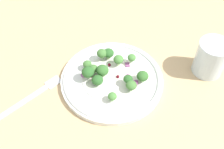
# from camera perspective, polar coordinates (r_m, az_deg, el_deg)

# --- Properties ---
(ground_plane) EXTENTS (1.80, 1.80, 0.02)m
(ground_plane) POSITION_cam_1_polar(r_m,az_deg,el_deg) (0.67, 1.52, -3.47)
(ground_plane) COLOR tan
(plate) EXTENTS (0.24, 0.24, 0.02)m
(plate) POSITION_cam_1_polar(r_m,az_deg,el_deg) (0.67, 0.00, -0.99)
(plate) COLOR white
(plate) RESTS_ON ground_plane
(dressing_pool) EXTENTS (0.14, 0.14, 0.00)m
(dressing_pool) POSITION_cam_1_polar(r_m,az_deg,el_deg) (0.67, 0.00, -0.76)
(dressing_pool) COLOR white
(dressing_pool) RESTS_ON plate
(broccoli_floret_0) EXTENTS (0.02, 0.02, 0.02)m
(broccoli_floret_0) POSITION_cam_1_polar(r_m,az_deg,el_deg) (0.68, -4.97, 2.05)
(broccoli_floret_0) COLOR #8EB77A
(broccoli_floret_0) RESTS_ON plate
(broccoli_floret_1) EXTENTS (0.03, 0.03, 0.03)m
(broccoli_floret_1) POSITION_cam_1_polar(r_m,az_deg,el_deg) (0.65, -2.92, -0.98)
(broccoli_floret_1) COLOR #8EB77A
(broccoli_floret_1) RESTS_ON plate
(broccoli_floret_2) EXTENTS (0.02, 0.02, 0.02)m
(broccoli_floret_2) POSITION_cam_1_polar(r_m,az_deg,el_deg) (0.69, 3.97, 3.35)
(broccoli_floret_2) COLOR #9EC684
(broccoli_floret_2) RESTS_ON plate
(broccoli_floret_3) EXTENTS (0.02, 0.02, 0.02)m
(broccoli_floret_3) POSITION_cam_1_polar(r_m,az_deg,el_deg) (0.67, -3.75, 1.16)
(broccoli_floret_3) COLOR #8EB77A
(broccoli_floret_3) RESTS_ON plate
(broccoli_floret_4) EXTENTS (0.02, 0.02, 0.02)m
(broccoli_floret_4) POSITION_cam_1_polar(r_m,az_deg,el_deg) (0.64, 3.22, -0.94)
(broccoli_floret_4) COLOR #ADD18E
(broccoli_floret_4) RESTS_ON plate
(broccoli_floret_5) EXTENTS (0.03, 0.03, 0.03)m
(broccoli_floret_5) POSITION_cam_1_polar(r_m,az_deg,el_deg) (0.69, -0.72, 4.28)
(broccoli_floret_5) COLOR #ADD18E
(broccoli_floret_5) RESTS_ON plate
(broccoli_floret_6) EXTENTS (0.02, 0.02, 0.02)m
(broccoli_floret_6) POSITION_cam_1_polar(r_m,az_deg,el_deg) (0.63, 3.87, -2.19)
(broccoli_floret_6) COLOR #8EB77A
(broccoli_floret_6) RESTS_ON plate
(broccoli_floret_7) EXTENTS (0.03, 0.03, 0.03)m
(broccoli_floret_7) POSITION_cam_1_polar(r_m,az_deg,el_deg) (0.65, -4.84, 0.45)
(broccoli_floret_7) COLOR #8EB77A
(broccoli_floret_7) RESTS_ON plate
(broccoli_floret_8) EXTENTS (0.03, 0.03, 0.03)m
(broccoli_floret_8) POSITION_cam_1_polar(r_m,az_deg,el_deg) (0.66, -1.93, 0.81)
(broccoli_floret_8) COLOR #8EB77A
(broccoli_floret_8) RESTS_ON plate
(broccoli_floret_9) EXTENTS (0.02, 0.02, 0.03)m
(broccoli_floret_9) POSITION_cam_1_polar(r_m,az_deg,el_deg) (0.69, -2.03, 4.22)
(broccoli_floret_9) COLOR #8EB77A
(broccoli_floret_9) RESTS_ON plate
(broccoli_floret_10) EXTENTS (0.02, 0.02, 0.02)m
(broccoli_floret_10) POSITION_cam_1_polar(r_m,az_deg,el_deg) (0.62, 0.07, -4.41)
(broccoli_floret_10) COLOR #8EB77A
(broccoli_floret_10) RESTS_ON plate
(broccoli_floret_11) EXTENTS (0.03, 0.03, 0.03)m
(broccoli_floret_11) POSITION_cam_1_polar(r_m,az_deg,el_deg) (0.65, 6.14, -0.36)
(broccoli_floret_11) COLOR #9EC684
(broccoli_floret_11) RESTS_ON plate
(broccoli_floret_12) EXTENTS (0.02, 0.02, 0.02)m
(broccoli_floret_12) POSITION_cam_1_polar(r_m,az_deg,el_deg) (0.68, 1.30, 3.00)
(broccoli_floret_12) COLOR #ADD18E
(broccoli_floret_12) RESTS_ON plate
(cranberry_0) EXTENTS (0.01, 0.01, 0.01)m
(cranberry_0) POSITION_cam_1_polar(r_m,az_deg,el_deg) (0.67, -2.49, -0.22)
(cranberry_0) COLOR maroon
(cranberry_0) RESTS_ON plate
(cranberry_1) EXTENTS (0.01, 0.01, 0.01)m
(cranberry_1) POSITION_cam_1_polar(r_m,az_deg,el_deg) (0.69, -0.53, 1.97)
(cranberry_1) COLOR #4C0A14
(cranberry_1) RESTS_ON plate
(cranberry_2) EXTENTS (0.01, 0.01, 0.01)m
(cranberry_2) POSITION_cam_1_polar(r_m,az_deg,el_deg) (0.67, 1.18, -0.43)
(cranberry_2) COLOR maroon
(cranberry_2) RESTS_ON plate
(cranberry_3) EXTENTS (0.01, 0.01, 0.01)m
(cranberry_3) POSITION_cam_1_polar(r_m,az_deg,el_deg) (0.67, -4.38, -0.28)
(cranberry_3) COLOR maroon
(cranberry_3) RESTS_ON plate
(cranberry_4) EXTENTS (0.01, 0.01, 0.01)m
(cranberry_4) POSITION_cam_1_polar(r_m,az_deg,el_deg) (0.68, -5.24, 1.13)
(cranberry_4) COLOR #4C0A14
(cranberry_4) RESTS_ON plate
(onion_bit_0) EXTENTS (0.01, 0.01, 0.00)m
(onion_bit_0) POSITION_cam_1_polar(r_m,az_deg,el_deg) (0.67, 3.18, -0.24)
(onion_bit_0) COLOR #A35B93
(onion_bit_0) RESTS_ON plate
(onion_bit_1) EXTENTS (0.02, 0.01, 0.01)m
(onion_bit_1) POSITION_cam_1_polar(r_m,az_deg,el_deg) (0.65, 4.80, -1.71)
(onion_bit_1) COLOR #843D75
(onion_bit_1) RESTS_ON plate
(onion_bit_2) EXTENTS (0.01, 0.01, 0.01)m
(onion_bit_2) POSITION_cam_1_polar(r_m,az_deg,el_deg) (0.67, -5.77, -0.16)
(onion_bit_2) COLOR #934C84
(onion_bit_2) RESTS_ON plate
(onion_bit_3) EXTENTS (0.02, 0.01, 0.00)m
(onion_bit_3) POSITION_cam_1_polar(r_m,az_deg,el_deg) (0.69, 3.09, 1.95)
(onion_bit_3) COLOR #934C84
(onion_bit_3) RESTS_ON plate
(fork) EXTENTS (0.15, 0.14, 0.01)m
(fork) POSITION_cam_1_polar(r_m,az_deg,el_deg) (0.67, -15.97, -4.31)
(fork) COLOR silver
(fork) RESTS_ON ground_plane
(water_glass) EXTENTS (0.07, 0.07, 0.09)m
(water_glass) POSITION_cam_1_polar(r_m,az_deg,el_deg) (0.71, 19.16, 3.17)
(water_glass) COLOR silver
(water_glass) RESTS_ON ground_plane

